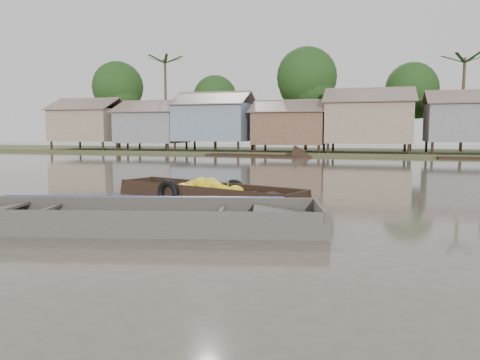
# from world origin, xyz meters

# --- Properties ---
(ground) EXTENTS (120.00, 120.00, 0.00)m
(ground) POSITION_xyz_m (0.00, 0.00, 0.00)
(ground) COLOR #514B3E
(ground) RESTS_ON ground
(riverbank) EXTENTS (120.00, 12.47, 10.22)m
(riverbank) POSITION_xyz_m (3.03, 31.86, 3.07)
(riverbank) COLOR #384723
(riverbank) RESTS_ON ground
(banana_boat) EXTENTS (6.19, 3.49, 0.85)m
(banana_boat) POSITION_xyz_m (-1.78, 3.16, 0.19)
(banana_boat) COLOR black
(banana_boat) RESTS_ON ground
(viewer_boat) EXTENTS (8.12, 3.79, 0.63)m
(viewer_boat) POSITION_xyz_m (-1.82, -1.06, 0.07)
(viewer_boat) COLOR #444039
(viewer_boat) RESTS_ON ground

